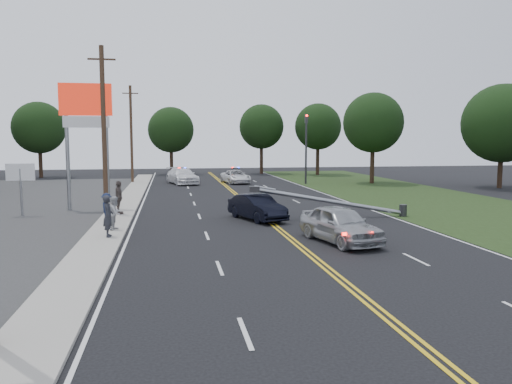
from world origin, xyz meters
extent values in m
plane|color=black|center=(0.00, 0.00, 0.00)|extent=(120.00, 120.00, 0.00)
cube|color=#9F9A90|center=(-8.40, 10.00, 0.06)|extent=(1.80, 70.00, 0.12)
cube|color=black|center=(13.50, 10.00, 0.01)|extent=(12.00, 80.00, 0.01)
cube|color=gold|center=(0.00, 10.00, 0.01)|extent=(0.36, 80.00, 0.00)
cylinder|color=gray|center=(-11.70, 14.00, 3.50)|extent=(0.24, 0.24, 7.00)
cylinder|color=gray|center=(-9.30, 14.00, 3.50)|extent=(0.24, 0.24, 7.00)
cube|color=#B41D0C|center=(-10.50, 14.00, 7.00)|extent=(3.20, 0.35, 2.00)
cube|color=white|center=(-10.50, 14.00, 5.60)|extent=(2.80, 0.30, 0.70)
cylinder|color=gray|center=(-14.00, 12.00, 1.40)|extent=(0.14, 0.14, 2.80)
cube|color=white|center=(-14.00, 12.00, 2.60)|extent=(1.60, 0.12, 1.00)
cylinder|color=#2D2D30|center=(8.30, 30.00, 3.50)|extent=(0.20, 0.20, 7.00)
cube|color=#2D2D30|center=(8.30, 30.00, 6.60)|extent=(0.28, 0.28, 0.90)
sphere|color=#FF0C07|center=(8.30, 29.84, 6.90)|extent=(0.22, 0.22, 0.22)
cylinder|color=#2D2D30|center=(8.10, 8.00, 0.35)|extent=(0.44, 0.44, 0.70)
cylinder|color=gray|center=(3.67, 8.00, 0.98)|extent=(8.90, 0.24, 1.80)
cube|color=#2D2D30|center=(-0.76, 8.00, 1.76)|extent=(0.55, 0.32, 0.30)
cylinder|color=#382619|center=(-9.20, 12.00, 5.00)|extent=(0.28, 0.28, 10.00)
cube|color=#382619|center=(-9.20, 12.00, 9.20)|extent=(1.60, 0.10, 0.10)
cylinder|color=#382619|center=(-9.20, 34.00, 5.00)|extent=(0.28, 0.28, 10.00)
cube|color=#382619|center=(-9.20, 34.00, 9.20)|extent=(1.60, 0.10, 0.10)
cylinder|color=black|center=(-20.45, 43.55, 1.71)|extent=(0.44, 0.44, 3.43)
sphere|color=black|center=(-20.45, 43.55, 5.90)|extent=(6.08, 6.08, 6.08)
cylinder|color=black|center=(-5.12, 46.51, 1.67)|extent=(0.44, 0.44, 3.34)
sphere|color=black|center=(-5.12, 46.51, 5.75)|extent=(5.86, 5.86, 5.86)
cylinder|color=black|center=(6.62, 45.85, 1.80)|extent=(0.44, 0.44, 3.60)
sphere|color=black|center=(6.62, 45.85, 6.20)|extent=(5.84, 5.84, 5.84)
cylinder|color=black|center=(13.33, 42.53, 1.78)|extent=(0.44, 0.44, 3.57)
sphere|color=black|center=(13.33, 42.53, 6.15)|extent=(5.87, 5.87, 5.87)
cylinder|color=black|center=(15.23, 29.51, 1.81)|extent=(0.44, 0.44, 3.61)
sphere|color=black|center=(15.23, 29.51, 6.22)|extent=(6.13, 6.13, 6.13)
cylinder|color=black|center=(24.94, 22.67, 1.74)|extent=(0.44, 0.44, 3.47)
sphere|color=black|center=(24.94, 22.67, 5.98)|extent=(7.23, 7.23, 7.23)
imported|color=black|center=(-0.57, 8.23, 0.72)|extent=(2.95, 4.61, 1.43)
imported|color=#9C9FA3|center=(1.94, 1.52, 0.81)|extent=(2.92, 5.04, 1.61)
imported|color=white|center=(1.34, 31.97, 0.66)|extent=(3.01, 5.10, 1.33)
imported|color=white|center=(-4.12, 32.12, 0.82)|extent=(3.63, 6.04, 1.64)
imported|color=#26272D|center=(-8.14, 3.98, 1.06)|extent=(0.52, 0.73, 1.88)
imported|color=#A7A8AC|center=(-8.02, 5.80, 0.93)|extent=(0.82, 0.94, 1.63)
imported|color=#19223F|center=(-8.73, 8.35, 0.89)|extent=(0.61, 1.01, 1.53)
imported|color=#514641|center=(-8.35, 11.00, 1.10)|extent=(0.63, 1.20, 1.96)
camera|label=1|loc=(-5.36, -19.07, 4.49)|focal=35.00mm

